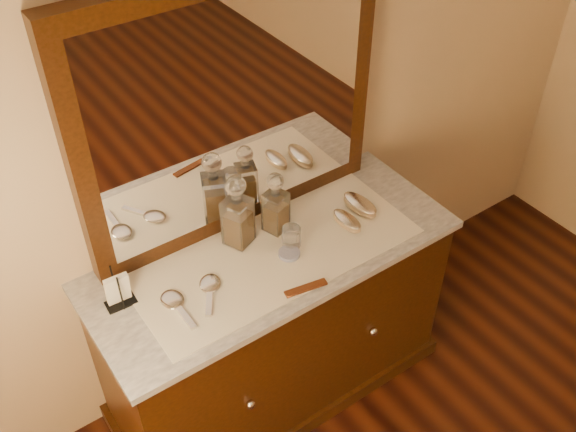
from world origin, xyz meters
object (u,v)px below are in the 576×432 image
object	(u,v)px
brush_far	(360,205)
hand_mirror_outer	(175,303)
dresser_cabinet	(274,326)
pin_dish	(289,253)
comb	(306,288)
hand_mirror_inner	(210,287)
decanter_right	(276,208)
decanter_left	(238,218)
brush_near	(347,221)
mirror_frame	(232,110)
napkin_rack	(118,291)

from	to	relation	value
brush_far	hand_mirror_outer	size ratio (longest dim) A/B	0.87
dresser_cabinet	brush_far	size ratio (longest dim) A/B	7.87
pin_dish	brush_far	size ratio (longest dim) A/B	0.46
pin_dish	hand_mirror_outer	size ratio (longest dim) A/B	0.40
hand_mirror_outer	brush_far	bearing A→B (deg)	1.67
comb	hand_mirror_inner	distance (m)	0.34
decanter_right	hand_mirror_outer	world-z (taller)	decanter_right
dresser_cabinet	decanter_right	size ratio (longest dim) A/B	5.24
comb	decanter_left	world-z (taller)	decanter_left
pin_dish	brush_near	distance (m)	0.29
dresser_cabinet	hand_mirror_outer	xyz separation A→B (m)	(-0.43, -0.03, 0.45)
brush_far	hand_mirror_outer	world-z (taller)	brush_far
decanter_left	hand_mirror_outer	size ratio (longest dim) A/B	1.51
comb	decanter_right	size ratio (longest dim) A/B	0.60
decanter_right	brush_near	bearing A→B (deg)	-30.70
brush_near	brush_far	size ratio (longest dim) A/B	0.84
mirror_frame	pin_dish	world-z (taller)	mirror_frame
brush_near	dresser_cabinet	bearing A→B (deg)	172.19
dresser_cabinet	mirror_frame	world-z (taller)	mirror_frame
decanter_right	brush_far	xyz separation A→B (m)	(0.34, -0.10, -0.08)
pin_dish	decanter_left	distance (m)	0.24
napkin_rack	pin_dish	bearing A→B (deg)	-13.04
mirror_frame	brush_near	xyz separation A→B (m)	(0.32, -0.29, -0.48)
pin_dish	hand_mirror_inner	distance (m)	0.33
dresser_cabinet	pin_dish	size ratio (longest dim) A/B	16.94
decanter_left	napkin_rack	bearing A→B (deg)	-176.57
napkin_rack	decanter_left	xyz separation A→B (m)	(0.50, 0.03, 0.06)
brush_near	brush_far	distance (m)	0.11
dresser_cabinet	hand_mirror_outer	world-z (taller)	hand_mirror_outer
pin_dish	brush_far	xyz separation A→B (m)	(0.39, 0.05, 0.02)
dresser_cabinet	decanter_left	bearing A→B (deg)	122.41
pin_dish	decanter_left	size ratio (longest dim) A/B	0.27
dresser_cabinet	brush_near	xyz separation A→B (m)	(0.32, -0.04, 0.46)
comb	hand_mirror_outer	bearing A→B (deg)	164.47
dresser_cabinet	comb	xyz separation A→B (m)	(-0.01, -0.23, 0.45)
decanter_right	decanter_left	bearing A→B (deg)	172.62
decanter_right	hand_mirror_outer	distance (m)	0.53
mirror_frame	hand_mirror_outer	distance (m)	0.70
decanter_right	brush_far	size ratio (longest dim) A/B	1.50
mirror_frame	decanter_right	xyz separation A→B (m)	(0.08, -0.15, -0.39)
decanter_right	brush_near	size ratio (longest dim) A/B	1.79
mirror_frame	napkin_rack	bearing A→B (deg)	-164.97
comb	brush_far	bearing A→B (deg)	37.89
decanter_right	hand_mirror_outer	bearing A→B (deg)	-166.18
napkin_rack	decanter_right	xyz separation A→B (m)	(0.66, 0.01, 0.04)
dresser_cabinet	hand_mirror_outer	distance (m)	0.62
mirror_frame	pin_dish	distance (m)	0.57
dresser_cabinet	comb	world-z (taller)	comb
comb	decanter_left	xyz separation A→B (m)	(-0.06, 0.35, 0.12)
brush_near	hand_mirror_inner	distance (m)	0.61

